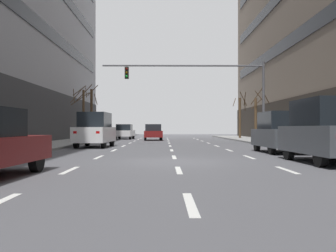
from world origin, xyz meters
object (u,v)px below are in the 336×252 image
at_px(car_driving_2, 125,132).
at_px(street_tree_0, 240,116).
at_px(car_driving_3, 153,132).
at_px(traffic_signal_0, 210,83).
at_px(pedestrian_1, 266,129).
at_px(street_tree_2, 83,111).
at_px(street_tree_1, 91,113).
at_px(car_parked_1, 327,131).
at_px(car_parked_2, 279,132).
at_px(car_driving_1, 95,130).
at_px(street_tree_3, 256,116).

distance_m(car_driving_2, street_tree_0, 12.64).
bearing_deg(car_driving_3, street_tree_0, 19.24).
relative_size(car_driving_2, traffic_signal_0, 0.38).
distance_m(car_driving_2, pedestrian_1, 16.94).
relative_size(street_tree_2, pedestrian_1, 2.97).
height_order(car_driving_3, street_tree_0, street_tree_0).
distance_m(car_driving_2, street_tree_1, 4.79).
height_order(car_parked_1, street_tree_1, street_tree_1).
height_order(car_driving_3, car_parked_1, car_parked_1).
height_order(car_parked_2, street_tree_2, street_tree_2).
xyz_separation_m(car_driving_2, car_parked_1, (9.96, -29.09, 0.32)).
xyz_separation_m(car_driving_2, street_tree_1, (-3.04, -3.13, 1.98)).
xyz_separation_m(car_driving_1, traffic_signal_0, (7.63, 2.91, 3.32)).
bearing_deg(street_tree_2, traffic_signal_0, -36.59).
height_order(car_driving_3, traffic_signal_0, traffic_signal_0).
relative_size(car_driving_3, pedestrian_1, 2.47).
bearing_deg(street_tree_3, car_driving_1, -142.12).
bearing_deg(car_parked_2, street_tree_2, 128.40).
bearing_deg(car_parked_1, traffic_signal_0, 99.65).
distance_m(traffic_signal_0, street_tree_1, 15.90).
xyz_separation_m(street_tree_0, street_tree_1, (-15.54, -2.37, 0.27)).
relative_size(street_tree_0, street_tree_1, 0.90).
bearing_deg(street_tree_0, street_tree_3, -89.80).
bearing_deg(pedestrian_1, street_tree_1, 151.61).
bearing_deg(car_driving_3, car_parked_2, -70.92).
distance_m(car_parked_1, street_tree_0, 28.48).
height_order(street_tree_0, street_tree_3, street_tree_0).
height_order(car_driving_2, pedestrian_1, pedestrian_1).
distance_m(car_driving_1, pedestrian_1, 14.02).
height_order(car_driving_1, traffic_signal_0, traffic_signal_0).
xyz_separation_m(car_parked_2, street_tree_1, (-13.00, 20.35, 1.77)).
bearing_deg(traffic_signal_0, car_driving_1, -159.13).
xyz_separation_m(car_parked_1, street_tree_2, (-13.11, 22.15, 1.67)).
xyz_separation_m(car_driving_2, car_driving_3, (3.23, -3.99, -0.01)).
bearing_deg(street_tree_2, car_parked_2, -51.60).
bearing_deg(car_driving_2, traffic_signal_0, -63.10).
height_order(car_parked_1, street_tree_3, street_tree_3).
bearing_deg(street_tree_3, car_driving_2, 147.51).
height_order(car_driving_3, street_tree_1, street_tree_1).
height_order(car_driving_2, car_parked_2, car_parked_2).
distance_m(car_driving_2, car_driving_3, 5.13).
bearing_deg(car_driving_1, car_driving_3, 76.50).
relative_size(car_driving_2, pedestrian_1, 2.52).
bearing_deg(car_driving_2, car_parked_1, -71.09).
relative_size(car_parked_2, street_tree_3, 0.87).
height_order(car_driving_1, car_parked_2, car_driving_1).
bearing_deg(car_driving_3, car_parked_1, -74.97).
relative_size(car_parked_1, street_tree_0, 0.95).
height_order(car_parked_2, traffic_signal_0, traffic_signal_0).
bearing_deg(street_tree_1, car_driving_1, -78.60).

